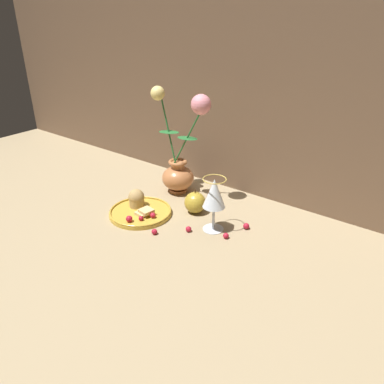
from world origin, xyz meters
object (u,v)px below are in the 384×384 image
(wine_glass, at_px, (215,195))
(apple_beside_vase, at_px, (195,203))
(vase, at_px, (180,161))
(plate_with_pastries, at_px, (140,209))

(wine_glass, relative_size, apple_beside_vase, 2.03)
(vase, distance_m, plate_with_pastries, 0.22)
(wine_glass, bearing_deg, vase, 151.11)
(vase, xyz_separation_m, wine_glass, (0.23, -0.13, -0.01))
(vase, height_order, wine_glass, vase)
(vase, xyz_separation_m, plate_with_pastries, (-0.01, -0.19, -0.10))
(plate_with_pastries, bearing_deg, apple_beside_vase, 39.68)
(vase, bearing_deg, wine_glass, -28.89)
(plate_with_pastries, relative_size, wine_glass, 1.21)
(plate_with_pastries, xyz_separation_m, wine_glass, (0.24, 0.07, 0.10))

